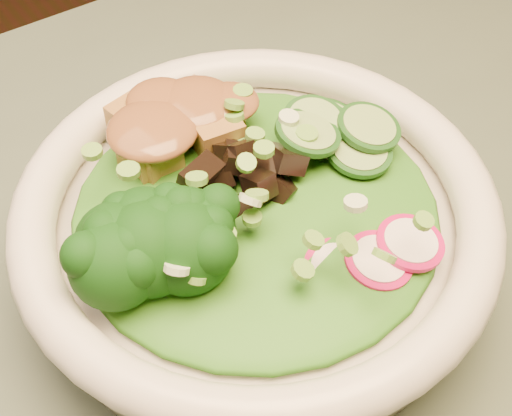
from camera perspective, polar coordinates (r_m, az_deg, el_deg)
salad_bowl at (r=0.42m, az=0.00°, el=-1.82°), size 0.27×0.27×0.07m
lettuce_bed at (r=0.40m, az=0.00°, el=0.09°), size 0.21×0.21×0.02m
broccoli_florets at (r=0.36m, az=-6.48°, el=-4.11°), size 0.10×0.09×0.04m
radish_slices at (r=0.37m, az=8.13°, el=-4.40°), size 0.12×0.07×0.02m
cucumber_slices at (r=0.43m, az=6.06°, el=6.11°), size 0.09×0.09×0.04m
mushroom_heap at (r=0.39m, az=-1.35°, el=2.36°), size 0.09×0.09×0.04m
tofu_cubes at (r=0.42m, az=-6.40°, el=5.65°), size 0.11×0.09×0.04m
peanut_sauce at (r=0.41m, az=-6.56°, el=6.98°), size 0.07×0.06×0.02m
scallion_garnish at (r=0.38m, az=0.00°, el=2.52°), size 0.20×0.20×0.02m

